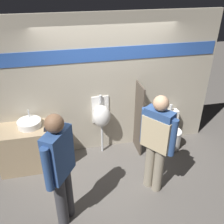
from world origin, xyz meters
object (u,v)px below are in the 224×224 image
at_px(person_in_vest, 157,139).
at_px(person_with_lanyard, 60,168).
at_px(sink_basin, 29,123).
at_px(cell_phone, 46,129).
at_px(urinal_near_counter, 102,116).
at_px(toilet, 171,133).

relative_size(person_in_vest, person_with_lanyard, 0.97).
bearing_deg(sink_basin, cell_phone, -32.16).
bearing_deg(person_with_lanyard, sink_basin, 52.53).
relative_size(sink_basin, person_with_lanyard, 0.23).
xyz_separation_m(cell_phone, person_in_vest, (1.71, -0.90, 0.17)).
xyz_separation_m(person_in_vest, person_with_lanyard, (-1.49, -0.31, -0.02)).
bearing_deg(cell_phone, person_with_lanyard, -79.78).
height_order(urinal_near_counter, person_in_vest, person_in_vest).
height_order(sink_basin, person_in_vest, person_in_vest).
height_order(urinal_near_counter, person_with_lanyard, person_with_lanyard).
height_order(toilet, person_with_lanyard, person_with_lanyard).
distance_m(toilet, person_with_lanyard, 2.72).
distance_m(cell_phone, person_in_vest, 1.93).
height_order(cell_phone, urinal_near_counter, urinal_near_counter).
distance_m(person_in_vest, person_with_lanyard, 1.52).
xyz_separation_m(urinal_near_counter, person_with_lanyard, (-0.82, -1.48, 0.17)).
bearing_deg(person_with_lanyard, person_in_vest, -45.33).
xyz_separation_m(toilet, person_in_vest, (-0.78, -1.03, 0.70)).
height_order(sink_basin, urinal_near_counter, urinal_near_counter).
relative_size(cell_phone, urinal_near_counter, 0.11).
xyz_separation_m(cell_phone, person_with_lanyard, (0.22, -1.21, 0.15)).
bearing_deg(toilet, cell_phone, -177.01).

